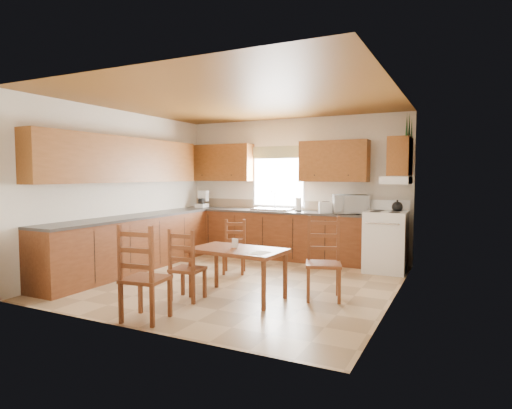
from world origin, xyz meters
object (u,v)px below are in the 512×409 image
at_px(stove, 386,242).
at_px(chair_far_left, 234,247).
at_px(chair_near_left, 145,273).
at_px(dining_table, 238,273).
at_px(chair_near_right, 188,264).
at_px(microwave, 350,204).
at_px(chair_far_right, 324,259).

distance_m(stove, chair_far_left, 2.52).
relative_size(chair_near_left, chair_far_left, 1.24).
distance_m(dining_table, chair_near_left, 1.32).
bearing_deg(dining_table, chair_far_left, 125.13).
bearing_deg(chair_near_right, chair_near_left, 86.86).
xyz_separation_m(microwave, chair_far_right, (0.21, -2.24, -0.56)).
bearing_deg(chair_far_right, dining_table, -175.59).
relative_size(microwave, chair_near_right, 0.61).
height_order(stove, chair_far_right, chair_far_right).
xyz_separation_m(stove, chair_far_right, (-0.45, -2.00, 0.04)).
distance_m(stove, chair_far_right, 2.05).
height_order(chair_near_left, chair_near_right, chair_near_left).
height_order(microwave, chair_near_right, microwave).
height_order(microwave, chair_far_left, microwave).
relative_size(stove, chair_far_left, 1.14).
relative_size(stove, dining_table, 0.81).
xyz_separation_m(stove, dining_table, (-1.47, -2.44, -0.17)).
bearing_deg(chair_near_right, stove, -131.67).
distance_m(dining_table, chair_far_right, 1.13).
distance_m(stove, dining_table, 2.85).
xyz_separation_m(chair_near_left, chair_near_right, (-0.04, 0.85, -0.07)).
distance_m(chair_far_left, chair_far_right, 1.92).
xyz_separation_m(dining_table, chair_near_right, (-0.54, -0.35, 0.13)).
bearing_deg(chair_far_right, chair_near_right, -171.85).
height_order(chair_near_right, chair_far_right, chair_far_right).
distance_m(dining_table, chair_near_right, 0.66).
relative_size(chair_near_right, chair_far_right, 0.87).
bearing_deg(chair_far_left, chair_near_right, -105.39).
distance_m(chair_near_left, chair_far_right, 2.24).
bearing_deg(chair_near_left, chair_near_right, -95.00).
bearing_deg(dining_table, microwave, 77.13).
relative_size(dining_table, chair_near_right, 1.32).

